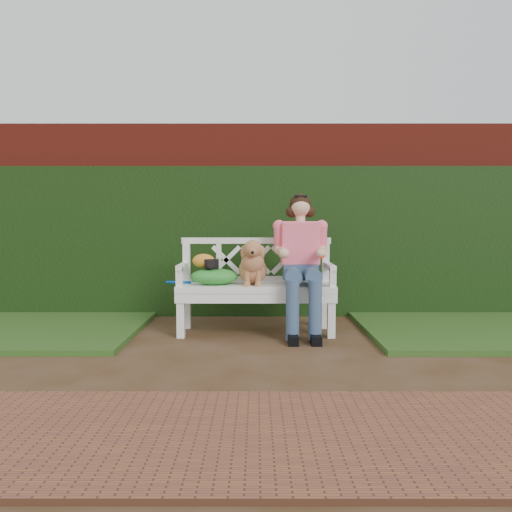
{
  "coord_description": "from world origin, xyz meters",
  "views": [
    {
      "loc": [
        0.05,
        -4.03,
        1.09
      ],
      "look_at": [
        0.04,
        0.76,
        0.75
      ],
      "focal_mm": 35.0,
      "sensor_mm": 36.0,
      "label": 1
    }
  ],
  "objects": [
    {
      "name": "baseball_glove",
      "position": [
        -0.46,
        0.75,
        0.7
      ],
      "size": [
        0.24,
        0.2,
        0.14
      ],
      "primitive_type": "ellipsoid",
      "rotation": [
        0.0,
        0.0,
        0.18
      ],
      "color": "orange",
      "rests_on": "green_bag"
    },
    {
      "name": "garden_bench",
      "position": [
        0.04,
        0.76,
        0.24
      ],
      "size": [
        1.64,
        0.8,
        0.48
      ],
      "primitive_type": null,
      "rotation": [
        0.0,
        0.0,
        0.13
      ],
      "color": "white",
      "rests_on": "ground"
    },
    {
      "name": "ivy_hedge",
      "position": [
        0.0,
        1.68,
        0.85
      ],
      "size": [
        10.0,
        0.18,
        1.7
      ],
      "primitive_type": "cube",
      "color": "#1E3D12",
      "rests_on": "ground"
    },
    {
      "name": "grass_left",
      "position": [
        -2.4,
        0.9,
        0.03
      ],
      "size": [
        2.6,
        2.0,
        0.05
      ],
      "primitive_type": "cube",
      "color": "#294C1B",
      "rests_on": "ground"
    },
    {
      "name": "tennis_racket",
      "position": [
        -0.47,
        0.78,
        0.49
      ],
      "size": [
        0.6,
        0.37,
        0.03
      ],
      "primitive_type": null,
      "rotation": [
        0.0,
        0.0,
        -0.26
      ],
      "color": "white",
      "rests_on": "garden_bench"
    },
    {
      "name": "brick_paving",
      "position": [
        0.0,
        -1.6,
        0.01
      ],
      "size": [
        4.0,
        1.2,
        0.03
      ],
      "primitive_type": "cube",
      "color": "brown",
      "rests_on": "ground"
    },
    {
      "name": "seated_woman",
      "position": [
        0.47,
        0.74,
        0.65
      ],
      "size": [
        0.7,
        0.84,
        1.3
      ],
      "primitive_type": null,
      "rotation": [
        0.0,
        0.0,
        -0.23
      ],
      "color": "#D94D66",
      "rests_on": "ground"
    },
    {
      "name": "dog",
      "position": [
        0.01,
        0.72,
        0.7
      ],
      "size": [
        0.29,
        0.4,
        0.44
      ],
      "primitive_type": null,
      "rotation": [
        0.0,
        0.0,
        -0.01
      ],
      "color": "brown",
      "rests_on": "garden_bench"
    },
    {
      "name": "brick_wall",
      "position": [
        0.0,
        1.9,
        1.1
      ],
      "size": [
        10.0,
        0.3,
        2.2
      ],
      "primitive_type": "cube",
      "color": "maroon",
      "rests_on": "ground"
    },
    {
      "name": "grass_right",
      "position": [
        2.4,
        0.9,
        0.03
      ],
      "size": [
        2.6,
        2.0,
        0.05
      ],
      "primitive_type": "cube",
      "color": "#294C1B",
      "rests_on": "ground"
    },
    {
      "name": "camera_item",
      "position": [
        -0.38,
        0.72,
        0.68
      ],
      "size": [
        0.14,
        0.11,
        0.09
      ],
      "primitive_type": "cube",
      "rotation": [
        0.0,
        0.0,
        0.06
      ],
      "color": "black",
      "rests_on": "green_bag"
    },
    {
      "name": "green_bag",
      "position": [
        -0.36,
        0.73,
        0.56
      ],
      "size": [
        0.48,
        0.39,
        0.16
      ],
      "primitive_type": null,
      "rotation": [
        0.0,
        0.0,
        0.08
      ],
      "color": "#1E691E",
      "rests_on": "garden_bench"
    },
    {
      "name": "ground",
      "position": [
        0.0,
        0.0,
        0.0
      ],
      "size": [
        60.0,
        60.0,
        0.0
      ],
      "primitive_type": "plane",
      "color": "#3E2610"
    }
  ]
}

